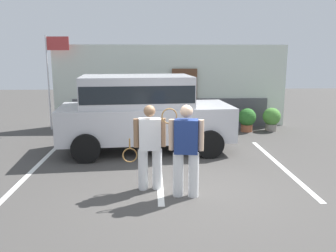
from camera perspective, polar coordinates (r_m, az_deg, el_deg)
name	(u,v)px	position (r m, az deg, el deg)	size (l,w,h in m)	color
ground_plane	(187,191)	(6.98, 3.14, -10.47)	(40.00, 40.00, 0.00)	#423F3D
parking_stripe_0	(34,169)	(8.80, -20.84, -6.47)	(0.12, 4.40, 0.01)	silver
parking_stripe_1	(159,167)	(8.36, -1.47, -6.64)	(0.12, 4.40, 0.01)	silver
parking_stripe_2	(280,165)	(8.89, 17.68, -6.07)	(0.12, 4.40, 0.01)	silver
house_frontage	(171,89)	(12.84, 0.46, 6.09)	(8.37, 0.40, 2.94)	silver
parked_suv	(142,109)	(9.57, -4.22, 2.73)	(4.75, 2.48, 2.05)	#B7B7BC
tennis_player_man	(150,147)	(6.81, -3.01, -3.35)	(0.88, 0.29, 1.67)	white
tennis_player_woman	(186,149)	(6.46, 2.91, -3.82)	(0.77, 0.32, 1.73)	white
potted_plant_by_porch	(247,119)	(12.31, 12.68, 1.18)	(0.61, 0.61, 0.80)	#9E5638
potted_plant_secondary	(272,118)	(12.65, 16.45, 1.25)	(0.61, 0.61, 0.80)	gray
flag_pole	(53,65)	(12.78, -18.19, 9.32)	(0.80, 0.07, 3.24)	silver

